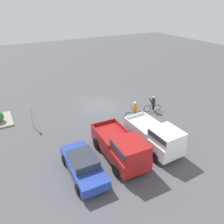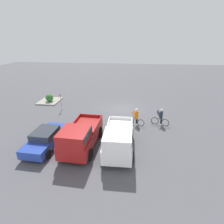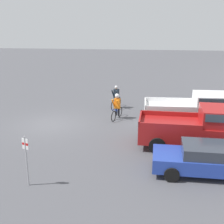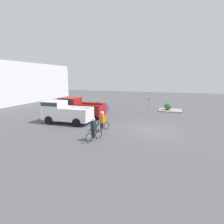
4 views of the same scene
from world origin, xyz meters
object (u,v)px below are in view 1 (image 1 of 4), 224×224
at_px(sedan_0, 83,165).
at_px(cyclist_1, 153,104).
at_px(pickup_truck_1, 122,147).
at_px(cyclist_0, 135,110).
at_px(pickup_truck_0, 156,136).
at_px(fire_lane_sign, 31,114).

height_order(sedan_0, cyclist_1, cyclist_1).
bearing_deg(sedan_0, pickup_truck_1, 177.69).
xyz_separation_m(pickup_truck_1, cyclist_0, (-4.14, -4.51, -0.24)).
height_order(pickup_truck_0, fire_lane_sign, pickup_truck_0).
bearing_deg(pickup_truck_1, cyclist_1, -143.63).
distance_m(pickup_truck_0, fire_lane_sign, 10.42).
bearing_deg(fire_lane_sign, cyclist_1, 166.48).
bearing_deg(cyclist_0, pickup_truck_0, 74.04).
distance_m(sedan_0, cyclist_1, 10.35).
xyz_separation_m(pickup_truck_0, sedan_0, (5.61, -0.19, -0.42)).
xyz_separation_m(sedan_0, fire_lane_sign, (1.66, -7.27, 0.61)).
relative_size(pickup_truck_0, fire_lane_sign, 2.27).
distance_m(cyclist_1, fire_lane_sign, 11.22).
bearing_deg(pickup_truck_1, cyclist_0, -132.55).
distance_m(pickup_truck_0, sedan_0, 5.62).
xyz_separation_m(pickup_truck_1, sedan_0, (2.78, -0.11, -0.44)).
bearing_deg(sedan_0, cyclist_1, -153.30).
bearing_deg(cyclist_0, pickup_truck_1, 47.45).
relative_size(sedan_0, fire_lane_sign, 2.12).
xyz_separation_m(pickup_truck_0, pickup_truck_1, (2.82, -0.08, 0.02)).
relative_size(pickup_truck_1, cyclist_0, 3.01).
distance_m(pickup_truck_1, sedan_0, 2.82).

